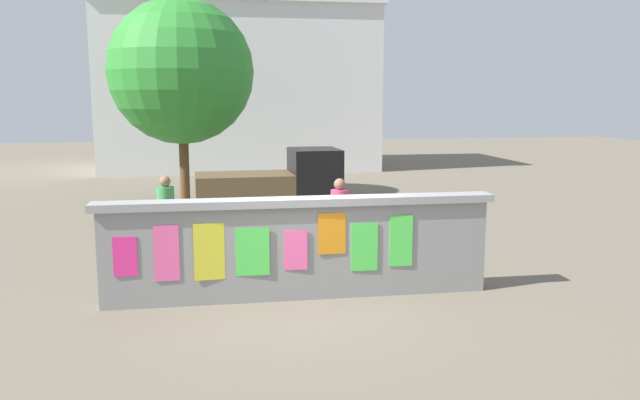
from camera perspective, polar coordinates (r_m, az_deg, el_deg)
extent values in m
plane|color=#6B6051|center=(17.86, -5.30, -0.92)|extent=(60.00, 60.00, 0.00)
cube|color=gray|center=(9.91, -1.88, -4.72)|extent=(6.03, 0.30, 1.48)
cube|color=gray|center=(9.75, -1.90, -0.16)|extent=(6.23, 0.42, 0.12)
cube|color=#F42D8C|center=(9.75, -17.18, -4.92)|extent=(0.35, 0.02, 0.59)
cube|color=#F9599E|center=(9.68, -13.67, -4.70)|extent=(0.37, 0.02, 0.85)
cube|color=yellow|center=(9.65, -9.96, -4.63)|extent=(0.46, 0.04, 0.87)
cube|color=#4CD84C|center=(9.67, -6.11, -4.68)|extent=(0.51, 0.03, 0.74)
cube|color=#F9599E|center=(9.73, -2.21, -4.54)|extent=(0.36, 0.03, 0.62)
cube|color=orange|center=(9.76, 1.08, -3.05)|extent=(0.44, 0.02, 0.65)
cube|color=#4CD84C|center=(9.92, 4.04, -4.26)|extent=(0.42, 0.02, 0.76)
cube|color=#4CD84C|center=(10.06, 7.32, -3.68)|extent=(0.37, 0.02, 0.82)
cylinder|color=black|center=(16.92, -0.60, -0.24)|extent=(0.71, 0.23, 0.70)
cylinder|color=black|center=(15.67, 0.33, -1.00)|extent=(0.71, 0.23, 0.70)
cylinder|color=black|center=(16.63, -9.08, -0.53)|extent=(0.71, 0.23, 0.70)
cylinder|color=black|center=(15.35, -8.84, -1.33)|extent=(0.71, 0.23, 0.70)
cube|color=black|center=(16.16, -0.50, 2.00)|extent=(1.26, 1.55, 1.50)
cube|color=brown|center=(15.95, -6.85, 0.75)|extent=(2.46, 1.59, 0.90)
cylinder|color=black|center=(11.95, -10.37, -4.61)|extent=(0.61, 0.21, 0.60)
cylinder|color=black|center=(12.24, -4.36, -4.17)|extent=(0.61, 0.23, 0.60)
cube|color=red|center=(12.02, -7.36, -3.10)|extent=(1.03, 0.43, 0.32)
cube|color=black|center=(12.03, -6.45, -2.19)|extent=(0.59, 0.32, 0.10)
cube|color=#262626|center=(11.85, -9.97, -2.00)|extent=(0.15, 0.56, 0.03)
cylinder|color=black|center=(12.11, 5.73, -4.19)|extent=(0.66, 0.10, 0.66)
cylinder|color=black|center=(12.33, 10.55, -4.05)|extent=(0.66, 0.10, 0.66)
cube|color=black|center=(12.17, 8.19, -3.30)|extent=(0.95, 0.12, 0.06)
cylinder|color=black|center=(12.16, 8.90, -2.27)|extent=(0.03, 0.03, 0.40)
cube|color=black|center=(12.12, 8.92, -1.34)|extent=(0.21, 0.10, 0.05)
cube|color=black|center=(12.00, 6.01, -1.63)|extent=(0.08, 0.44, 0.03)
cylinder|color=#3F994C|center=(12.85, -13.38, -3.29)|extent=(0.12, 0.12, 0.80)
cylinder|color=#3F994C|center=(12.99, -13.88, -3.18)|extent=(0.12, 0.12, 0.80)
cylinder|color=#3F994C|center=(12.79, -13.75, -0.17)|extent=(0.48, 0.48, 0.60)
sphere|color=#8C664C|center=(12.73, -13.82, 1.65)|extent=(0.22, 0.22, 0.22)
cylinder|color=#3F994C|center=(12.24, 1.74, -3.66)|extent=(0.12, 0.12, 0.80)
cylinder|color=#3F994C|center=(12.06, 1.78, -3.85)|extent=(0.12, 0.12, 0.80)
cylinder|color=#D83F72|center=(12.01, 1.78, -0.50)|extent=(0.39, 0.39, 0.60)
sphere|color=#8C664C|center=(11.95, 1.79, 1.44)|extent=(0.22, 0.22, 0.22)
cylinder|color=brown|center=(19.88, -12.15, 3.41)|extent=(0.29, 0.29, 2.38)
sphere|color=#2C862D|center=(19.80, -12.42, 11.26)|extent=(4.37, 4.37, 4.37)
cube|color=silver|center=(29.13, -7.30, 9.81)|extent=(11.75, 6.08, 6.96)
cube|color=silver|center=(29.41, -7.45, 17.10)|extent=(12.05, 6.38, 0.50)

